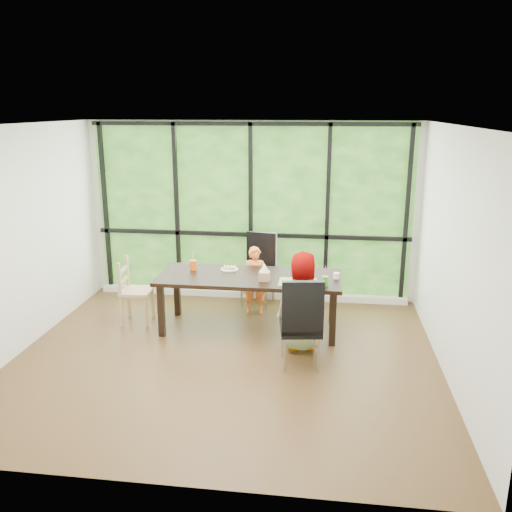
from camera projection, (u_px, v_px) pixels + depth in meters
The scene contains 23 objects.
ground at pixel (225, 358), 6.39m from camera, with size 5.00×5.00×0.00m, color black.
back_wall at pixel (251, 211), 8.17m from camera, with size 5.00×5.00×0.00m, color silver.
foliage_backdrop at pixel (251, 212), 8.16m from camera, with size 4.80×0.02×2.65m, color #1B4514.
window_mullions at pixel (251, 212), 8.12m from camera, with size 4.80×0.06×2.65m, color black, non-canonical shape.
window_sill at pixel (251, 294), 8.43m from camera, with size 4.80×0.12×0.10m, color silver.
dining_table at pixel (250, 303), 7.14m from camera, with size 2.39×0.96×0.75m, color black.
chair_window_leather at pixel (258, 270), 7.99m from camera, with size 0.46×0.46×1.08m, color black.
chair_interior_leather at pixel (301, 321), 6.09m from camera, with size 0.46×0.46×1.08m, color black.
chair_end_beech at pixel (137, 291), 7.36m from camera, with size 0.42×0.40×0.90m, color #A67C56.
child_toddler at pixel (255, 281), 7.66m from camera, with size 0.36×0.24×0.99m, color orange.
child_older at pixel (301, 302), 6.47m from camera, with size 0.60×0.39×1.24m, color gray.
placemat at pixel (298, 282), 6.77m from camera, with size 0.48×0.35×0.01m, color tan.
plate_far at pixel (229, 269), 7.29m from camera, with size 0.24×0.24×0.01m, color white.
plate_near at pixel (300, 282), 6.77m from camera, with size 0.26×0.26×0.02m, color white.
orange_cup at pixel (193, 265), 7.26m from camera, with size 0.09×0.09×0.14m, color #FF590D.
green_cup at pixel (325, 281), 6.62m from camera, with size 0.08×0.08×0.13m, color green.
white_mug at pixel (336, 276), 6.91m from camera, with size 0.08×0.08×0.08m, color white.
tissue_box at pixel (264, 276), 6.83m from camera, with size 0.14×0.14×0.12m, color tan.
crepe_rolls_far at pixel (229, 267), 7.29m from camera, with size 0.20×0.12×0.04m, color tan, non-canonical shape.
crepe_rolls_near at pixel (300, 280), 6.76m from camera, with size 0.05×0.12×0.04m, color tan, non-canonical shape.
straw_white at pixel (193, 258), 7.23m from camera, with size 0.01×0.01×0.20m, color white.
straw_pink at pixel (325, 273), 6.59m from camera, with size 0.01×0.01×0.20m, color pink.
tissue at pixel (264, 268), 6.80m from camera, with size 0.12×0.12×0.11m, color white.
Camera 1 is at (1.12, -5.73, 2.89)m, focal length 37.69 mm.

